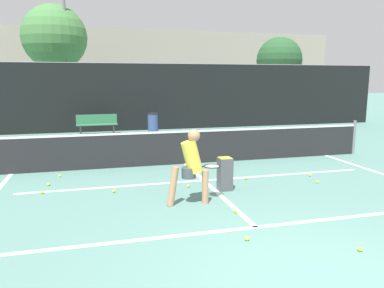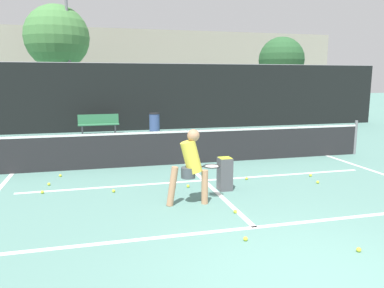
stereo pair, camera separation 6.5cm
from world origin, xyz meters
The scene contains 27 objects.
ground_plane centered at (0.00, 0.00, 0.00)m, with size 100.00×100.00×0.00m, color slate.
court_baseline_near centered at (0.00, 1.82, 0.00)m, with size 11.00×0.10×0.01m, color white.
court_service_line centered at (0.00, 4.73, 0.00)m, with size 8.25×0.10×0.01m, color white.
court_center_mark centered at (0.00, 4.18, 0.00)m, with size 0.10×4.73×0.01m, color white.
court_sideline_right centered at (4.51, 4.18, 0.00)m, with size 0.10×5.73×0.01m, color white.
net centered at (0.00, 6.54, 0.51)m, with size 11.09×0.09×1.07m.
fence_back centered at (0.00, 13.86, 1.53)m, with size 24.00×0.06×3.06m.
player_practicing centered at (-0.72, 3.17, 0.79)m, with size 1.13×0.52×1.45m.
tennis_ball_scattered_0 centered at (1.04, 0.66, 0.03)m, with size 0.07×0.07×0.07m, color #D1E033.
tennis_ball_scattered_1 centered at (-0.50, 4.27, 0.03)m, with size 0.07×0.07×0.07m, color #D1E033.
tennis_ball_scattered_2 centered at (-0.07, 2.51, 0.03)m, with size 0.07×0.07×0.07m, color #D1E033.
tennis_ball_scattered_3 centered at (2.62, 4.42, 0.03)m, with size 0.07×0.07×0.07m, color #D1E033.
tennis_ball_scattered_4 centered at (-3.49, 5.19, 0.03)m, with size 0.07×0.07×0.07m, color #D1E033.
tennis_ball_scattered_5 centered at (-2.11, 4.30, 0.03)m, with size 0.07×0.07×0.07m, color #D1E033.
tennis_ball_scattered_6 centered at (-0.34, 1.38, 0.03)m, with size 0.07×0.07×0.07m, color #D1E033.
tennis_ball_scattered_7 centered at (0.99, 4.54, 0.03)m, with size 0.07×0.07×0.07m, color #D1E033.
tennis_ball_scattered_8 centered at (-3.31, 5.92, 0.03)m, with size 0.07×0.07×0.07m, color #D1E033.
tennis_ball_scattered_10 centered at (-3.55, 4.59, 0.03)m, with size 0.07×0.07×0.07m, color #D1E033.
tennis_ball_scattered_11 centered at (2.45, 3.83, 0.03)m, with size 0.07×0.07×0.07m, color #D1E033.
ball_hopper centered at (0.22, 3.90, 0.37)m, with size 0.28×0.28×0.71m.
courtside_bench centered at (-2.31, 12.89, 0.47)m, with size 1.71×0.42×0.86m.
trash_bin centered at (0.07, 12.77, 0.44)m, with size 0.47×0.47×0.88m.
parked_car centered at (0.71, 16.17, 0.60)m, with size 1.67×4.49×1.43m.
floodlight_mast centered at (-3.77, 19.98, 5.95)m, with size 1.10×0.24×9.52m.
tree_west centered at (8.77, 17.92, 3.47)m, with size 2.78×2.78×4.88m.
tree_mid centered at (-4.47, 21.01, 4.79)m, with size 3.82×3.82×6.71m.
building_far centered at (0.00, 28.09, 3.10)m, with size 36.00×2.40×6.20m, color gray.
Camera 2 is at (-2.40, -3.45, 2.36)m, focal length 35.00 mm.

